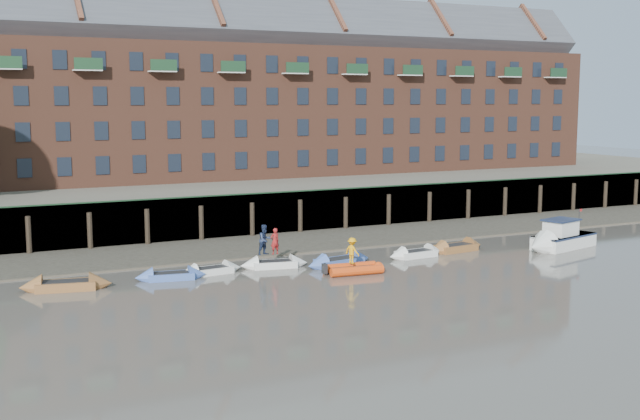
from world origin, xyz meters
TOP-DOWN VIEW (x-y plane):
  - ground at (0.00, 0.00)m, footprint 220.00×220.00m
  - foreshore at (0.00, 18.00)m, footprint 110.00×8.00m
  - mud_band at (0.00, 14.60)m, footprint 110.00×1.60m
  - river_wall at (-0.00, 22.38)m, footprint 110.00×1.23m
  - bank_terrace at (0.00, 36.00)m, footprint 110.00×28.00m
  - apartment_terrace at (-0.00, 36.99)m, footprint 80.60×15.56m
  - rowboat_0 at (-17.39, 10.27)m, footprint 5.08×2.38m
  - rowboat_1 at (-11.55, 10.24)m, footprint 4.23×1.85m
  - rowboat_2 at (-9.00, 10.63)m, footprint 4.08×1.62m
  - rowboat_3 at (-4.89, 10.66)m, footprint 4.38×1.98m
  - rowboat_4 at (-1.02, 9.39)m, footprint 4.89×2.15m
  - rowboat_5 at (4.83, 9.63)m, footprint 4.35×1.61m
  - rowboat_6 at (8.39, 10.14)m, footprint 4.78×1.89m
  - rib_tender at (-1.15, 7.02)m, footprint 3.68×2.02m
  - motor_launch at (14.92, 7.63)m, footprint 6.72×3.64m
  - person_rower_a at (-4.82, 10.71)m, footprint 0.64×0.47m
  - person_rower_b at (-5.44, 10.81)m, footprint 1.09×0.95m
  - person_rib_crew at (-1.33, 7.12)m, footprint 0.91×1.15m

SIDE VIEW (x-z plane):
  - ground at x=0.00m, z-range 0.00..0.00m
  - foreshore at x=0.00m, z-range -0.25..0.25m
  - mud_band at x=0.00m, z-range -0.05..0.05m
  - rowboat_2 at x=-9.00m, z-range -0.37..0.78m
  - rowboat_1 at x=-11.55m, z-range -0.38..0.80m
  - rowboat_3 at x=-4.89m, z-range -0.40..0.83m
  - rowboat_5 at x=4.83m, z-range -0.40..0.84m
  - rowboat_6 at x=8.39m, z-range -0.44..0.91m
  - rowboat_4 at x=-1.02m, z-range -0.44..0.93m
  - rowboat_0 at x=-17.39m, z-range -0.46..0.96m
  - rib_tender at x=-1.15m, z-range -0.04..0.59m
  - motor_launch at x=14.92m, z-range -0.65..1.99m
  - person_rib_crew at x=-1.33m, z-range 0.59..2.15m
  - river_wall at x=0.00m, z-range -0.06..3.24m
  - bank_terrace at x=0.00m, z-range 0.00..3.20m
  - person_rower_a at x=-4.82m, z-range 0.83..2.46m
  - person_rower_b at x=-5.44m, z-range 0.83..2.71m
  - apartment_terrace at x=0.00m, z-range 2.34..23.31m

